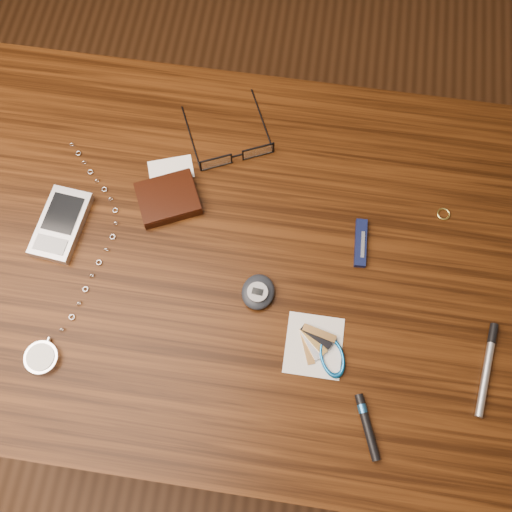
# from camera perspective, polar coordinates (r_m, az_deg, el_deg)

# --- Properties ---
(ground) EXTENTS (3.80, 3.80, 0.00)m
(ground) POSITION_cam_1_polar(r_m,az_deg,el_deg) (1.63, -1.77, -9.11)
(ground) COLOR #472814
(ground) RESTS_ON ground
(desk) EXTENTS (1.00, 0.70, 0.75)m
(desk) POSITION_cam_1_polar(r_m,az_deg,el_deg) (1.01, -2.83, -1.74)
(desk) COLOR #381B09
(desk) RESTS_ON ground
(wallet_and_card) EXTENTS (0.12, 0.15, 0.02)m
(wallet_and_card) POSITION_cam_1_polar(r_m,az_deg,el_deg) (0.95, -8.77, 5.77)
(wallet_and_card) COLOR black
(wallet_and_card) RESTS_ON desk
(eyeglasses) EXTENTS (0.17, 0.18, 0.03)m
(eyeglasses) POSITION_cam_1_polar(r_m,az_deg,el_deg) (0.97, -2.03, 10.23)
(eyeglasses) COLOR black
(eyeglasses) RESTS_ON desk
(gold_ring) EXTENTS (0.03, 0.03, 0.00)m
(gold_ring) POSITION_cam_1_polar(r_m,az_deg,el_deg) (0.98, 18.23, 4.01)
(gold_ring) COLOR #EDDB67
(gold_ring) RESTS_ON desk
(pocket_watch) EXTENTS (0.12, 0.39, 0.02)m
(pocket_watch) POSITION_cam_1_polar(r_m,az_deg,el_deg) (0.92, -20.29, -8.58)
(pocket_watch) COLOR white
(pocket_watch) RESTS_ON desk
(pda_phone) EXTENTS (0.08, 0.13, 0.02)m
(pda_phone) POSITION_cam_1_polar(r_m,az_deg,el_deg) (0.97, -18.92, 3.04)
(pda_phone) COLOR #B9B9BE
(pda_phone) RESTS_ON desk
(pedometer) EXTENTS (0.06, 0.06, 0.02)m
(pedometer) POSITION_cam_1_polar(r_m,az_deg,el_deg) (0.88, 0.20, -3.61)
(pedometer) COLOR black
(pedometer) RESTS_ON desk
(notepad_keys) EXTENTS (0.10, 0.09, 0.01)m
(notepad_keys) POSITION_cam_1_polar(r_m,az_deg,el_deg) (0.87, 6.71, -9.34)
(notepad_keys) COLOR silver
(notepad_keys) RESTS_ON desk
(pocket_knife) EXTENTS (0.02, 0.08, 0.01)m
(pocket_knife) POSITION_cam_1_polar(r_m,az_deg,el_deg) (0.93, 10.42, 1.28)
(pocket_knife) COLOR #0C1039
(pocket_knife) RESTS_ON desk
(silver_pen) EXTENTS (0.03, 0.14, 0.01)m
(silver_pen) POSITION_cam_1_polar(r_m,az_deg,el_deg) (0.92, 22.18, -9.78)
(silver_pen) COLOR #B0B0B5
(silver_pen) RESTS_ON desk
(black_blue_pen) EXTENTS (0.04, 0.09, 0.01)m
(black_blue_pen) POSITION_cam_1_polar(r_m,az_deg,el_deg) (0.86, 11.01, -16.21)
(black_blue_pen) COLOR black
(black_blue_pen) RESTS_ON desk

